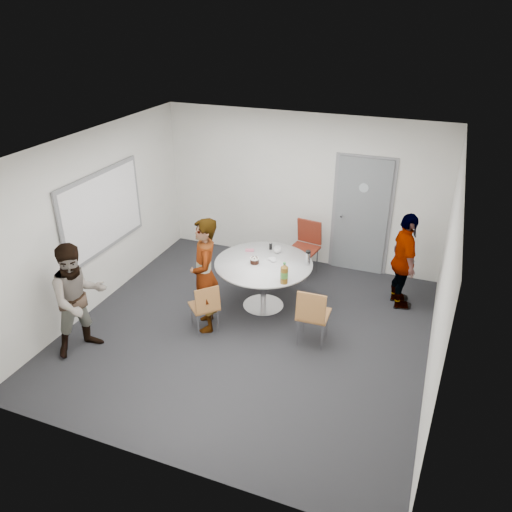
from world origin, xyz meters
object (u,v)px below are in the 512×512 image
at_px(table, 265,269).
at_px(chair_far, 306,242).
at_px(whiteboard, 103,212).
at_px(door, 361,216).
at_px(chair_near_left, 206,304).
at_px(person_main, 205,275).
at_px(person_left, 79,299).
at_px(person_right, 404,261).
at_px(chair_near_right, 312,312).

xyz_separation_m(table, chair_far, (0.27, 1.32, -0.08)).
bearing_deg(whiteboard, door, 32.66).
relative_size(chair_near_left, person_main, 0.46).
distance_m(chair_far, person_left, 3.89).
height_order(whiteboard, chair_far, whiteboard).
bearing_deg(chair_far, whiteboard, 42.27).
height_order(person_main, person_right, person_main).
bearing_deg(chair_near_right, whiteboard, 175.20).
height_order(chair_near_left, chair_near_right, chair_near_right).
bearing_deg(whiteboard, person_right, 16.73).
height_order(chair_near_right, person_left, person_left).
distance_m(chair_near_left, chair_far, 2.40).
bearing_deg(table, person_left, -136.00).
relative_size(whiteboard, chair_near_right, 2.15).
relative_size(table, chair_near_left, 1.91).
xyz_separation_m(door, person_right, (0.85, -0.96, -0.25)).
bearing_deg(person_right, chair_near_right, 125.48).
bearing_deg(person_left, table, -16.24).
bearing_deg(door, chair_far, -150.83).
height_order(whiteboard, person_main, whiteboard).
distance_m(table, person_right, 2.12).
xyz_separation_m(door, chair_near_left, (-1.66, -2.71, -0.56)).
height_order(table, chair_near_left, table).
distance_m(whiteboard, person_right, 4.65).
xyz_separation_m(chair_near_right, person_left, (-2.87, -1.19, 0.26)).
xyz_separation_m(table, chair_near_right, (0.93, -0.68, -0.13)).
bearing_deg(chair_near_right, person_right, 54.26).
height_order(whiteboard, table, whiteboard).
bearing_deg(person_right, door, 21.10).
xyz_separation_m(person_main, person_right, (2.57, 1.62, -0.08)).
distance_m(door, chair_near_right, 2.52).
height_order(whiteboard, chair_near_right, whiteboard).
distance_m(table, chair_far, 1.35).
xyz_separation_m(person_left, person_right, (3.89, 2.70, -0.02)).
height_order(chair_far, person_main, person_main).
relative_size(door, chair_far, 2.19).
xyz_separation_m(whiteboard, chair_near_right, (3.40, -0.18, -0.91)).
relative_size(chair_near_left, person_left, 0.49).
distance_m(chair_far, person_right, 1.76).
distance_m(person_left, person_right, 4.73).
xyz_separation_m(whiteboard, person_left, (0.52, -1.37, -0.65)).
bearing_deg(person_main, chair_near_left, -5.46).
xyz_separation_m(table, chair_near_left, (-0.56, -0.93, -0.20)).
bearing_deg(door, chair_near_right, -93.83).
distance_m(chair_near_left, chair_near_right, 1.51).
bearing_deg(person_right, person_main, 101.67).
height_order(chair_near_left, chair_far, chair_far).
bearing_deg(person_right, whiteboard, 86.19).
bearing_deg(chair_far, chair_near_right, 116.95).
bearing_deg(chair_near_right, person_left, -159.27).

